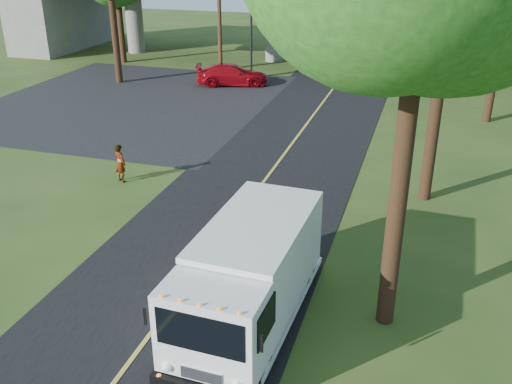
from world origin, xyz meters
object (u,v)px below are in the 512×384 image
at_px(red_sedan, 232,75).
at_px(pedestrian, 120,163).
at_px(traffic_signal, 251,30).
at_px(utility_pole, 219,11).
at_px(step_van, 250,274).

xyz_separation_m(red_sedan, pedestrian, (1.06, -16.44, 0.10)).
xyz_separation_m(traffic_signal, pedestrian, (0.51, -18.91, -2.42)).
bearing_deg(utility_pole, traffic_signal, 53.13).
bearing_deg(red_sedan, traffic_signal, -31.21).
relative_size(step_van, pedestrian, 4.06).
bearing_deg(step_van, traffic_signal, 109.85).
xyz_separation_m(utility_pole, red_sedan, (0.95, -0.47, -3.92)).
xyz_separation_m(traffic_signal, utility_pole, (-1.50, -2.00, 1.40)).
relative_size(utility_pole, red_sedan, 1.93).
bearing_deg(pedestrian, traffic_signal, -61.15).
height_order(step_van, red_sedan, step_van).
relative_size(red_sedan, pedestrian, 3.00).
bearing_deg(red_sedan, utility_pole, 45.09).
xyz_separation_m(utility_pole, step_van, (9.70, -24.05, -3.18)).
distance_m(utility_pole, red_sedan, 4.06).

